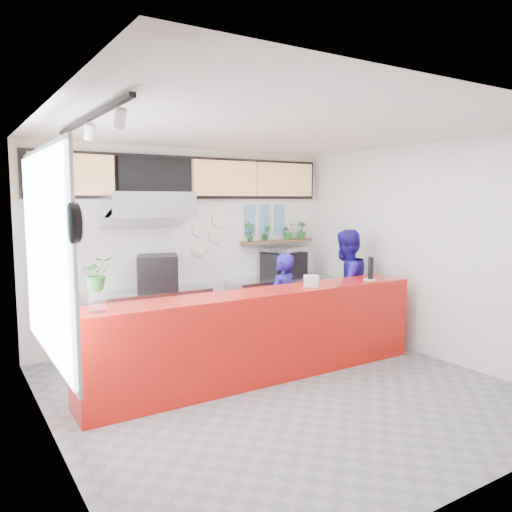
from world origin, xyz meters
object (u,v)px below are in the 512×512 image
service_counter (262,335)px  panini_oven (158,273)px  espresso_machine (284,265)px  staff_center (282,305)px  staff_right (345,287)px  pepper_mill (371,268)px

service_counter → panini_oven: panini_oven is taller
espresso_machine → staff_center: bearing=-131.6°
service_counter → panini_oven: 2.01m
service_counter → staff_right: staff_right is taller
panini_oven → pepper_mill: 3.05m
espresso_machine → staff_right: bearing=-80.4°
panini_oven → staff_right: (2.57, -1.19, -0.28)m
staff_right → panini_oven: bearing=-33.5°
service_counter → pepper_mill: 1.89m
pepper_mill → staff_right: bearing=76.0°
service_counter → staff_center: bearing=40.1°
service_counter → staff_right: (1.92, 0.61, 0.33)m
staff_center → service_counter: bearing=19.1°
panini_oven → staff_center: staff_center is taller
service_counter → staff_right: 2.04m
service_counter → staff_right: size_ratio=2.55×
service_counter → espresso_machine: bearing=48.3°
pepper_mill → staff_center: bearing=145.3°
espresso_machine → staff_center: (-0.87, -1.18, -0.38)m
panini_oven → espresso_machine: (2.25, 0.00, -0.04)m
pepper_mill → service_counter: bearing=177.3°
staff_center → staff_right: bearing=158.7°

